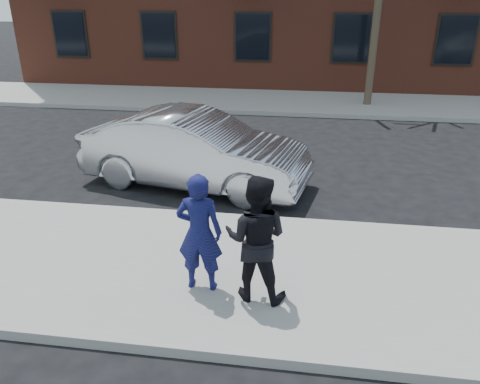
# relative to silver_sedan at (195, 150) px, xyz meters

# --- Properties ---
(ground) EXTENTS (100.00, 100.00, 0.00)m
(ground) POSITION_rel_silver_sedan_xyz_m (-0.03, -3.20, -0.81)
(ground) COLOR black
(ground) RESTS_ON ground
(near_sidewalk) EXTENTS (50.00, 3.50, 0.15)m
(near_sidewalk) POSITION_rel_silver_sedan_xyz_m (-0.03, -3.45, -0.73)
(near_sidewalk) COLOR gray
(near_sidewalk) RESTS_ON ground
(near_curb) EXTENTS (50.00, 0.10, 0.15)m
(near_curb) POSITION_rel_silver_sedan_xyz_m (-0.03, -1.65, -0.73)
(near_curb) COLOR #999691
(near_curb) RESTS_ON ground
(far_sidewalk) EXTENTS (50.00, 3.50, 0.15)m
(far_sidewalk) POSITION_rel_silver_sedan_xyz_m (-0.03, 8.05, -0.73)
(far_sidewalk) COLOR gray
(far_sidewalk) RESTS_ON ground
(far_curb) EXTENTS (50.00, 0.10, 0.15)m
(far_curb) POSITION_rel_silver_sedan_xyz_m (-0.03, 6.25, -0.73)
(far_curb) COLOR #999691
(far_curb) RESTS_ON ground
(silver_sedan) EXTENTS (5.13, 2.62, 1.61)m
(silver_sedan) POSITION_rel_silver_sedan_xyz_m (0.00, 0.00, 0.00)
(silver_sedan) COLOR #B7BABF
(silver_sedan) RESTS_ON ground
(man_hoodie) EXTENTS (0.62, 0.49, 1.71)m
(man_hoodie) POSITION_rel_silver_sedan_xyz_m (1.00, -3.93, 0.20)
(man_hoodie) COLOR navy
(man_hoodie) RESTS_ON near_sidewalk
(man_peacoat) EXTENTS (0.93, 0.76, 1.76)m
(man_peacoat) POSITION_rel_silver_sedan_xyz_m (1.77, -4.02, 0.23)
(man_peacoat) COLOR black
(man_peacoat) RESTS_ON near_sidewalk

